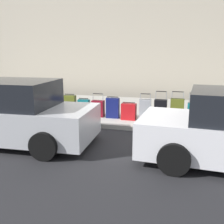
% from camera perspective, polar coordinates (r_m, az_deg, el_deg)
% --- Properties ---
extents(ground_plane, '(40.00, 40.00, 0.00)m').
position_cam_1_polar(ground_plane, '(8.12, -1.04, -3.68)').
color(ground_plane, black).
extents(sidewalk_curb, '(18.00, 5.00, 0.14)m').
position_cam_1_polar(sidewalk_curb, '(10.45, 2.83, 0.48)').
color(sidewalk_curb, '#9E9B93').
rests_on(sidewalk_curb, ground_plane).
extents(building_facade_sidewalk_side, '(24.00, 3.00, 9.64)m').
position_cam_1_polar(building_facade_sidewalk_side, '(15.08, 7.30, 22.40)').
color(building_facade_sidewalk_side, '#B2A893').
rests_on(building_facade_sidewalk_side, ground_plane).
extents(suitcase_maroon_1, '(0.45, 0.22, 0.73)m').
position_cam_1_polar(suitcase_maroon_1, '(8.58, 21.29, -0.37)').
color(suitcase_maroon_1, maroon).
rests_on(suitcase_maroon_1, sidewalk_curb).
extents(suitcase_teal_2, '(0.48, 0.24, 0.97)m').
position_cam_1_polar(suitcase_teal_2, '(8.48, 17.52, -0.34)').
color(suitcase_teal_2, '#0F606B').
rests_on(suitcase_teal_2, sidewalk_curb).
extents(suitcase_olive_3, '(0.41, 0.19, 1.00)m').
position_cam_1_polar(suitcase_olive_3, '(8.46, 13.85, 0.28)').
color(suitcase_olive_3, '#59601E').
rests_on(suitcase_olive_3, sidewalk_curb).
extents(suitcase_black_4, '(0.39, 0.26, 0.99)m').
position_cam_1_polar(suitcase_black_4, '(8.48, 10.42, 0.28)').
color(suitcase_black_4, black).
rests_on(suitcase_black_4, sidewalk_curb).
extents(suitcase_silver_5, '(0.39, 0.27, 0.89)m').
position_cam_1_polar(suitcase_silver_5, '(8.53, 7.15, 0.41)').
color(suitcase_silver_5, '#9EA0A8').
rests_on(suitcase_silver_5, sidewalk_curb).
extents(suitcase_red_6, '(0.48, 0.27, 0.59)m').
position_cam_1_polar(suitcase_red_6, '(8.63, 3.64, 0.07)').
color(suitcase_red_6, red).
rests_on(suitcase_red_6, sidewalk_curb).
extents(suitcase_navy_7, '(0.44, 0.21, 0.73)m').
position_cam_1_polar(suitcase_navy_7, '(8.83, 0.16, 0.87)').
color(suitcase_navy_7, navy).
rests_on(suitcase_navy_7, sidewalk_curb).
extents(suitcase_maroon_8, '(0.42, 0.24, 0.81)m').
position_cam_1_polar(suitcase_maroon_8, '(9.04, -3.02, 0.77)').
color(suitcase_maroon_8, maroon).
rests_on(suitcase_maroon_8, sidewalk_curb).
extents(suitcase_teal_9, '(0.40, 0.22, 0.62)m').
position_cam_1_polar(suitcase_teal_9, '(9.20, -6.09, 0.95)').
color(suitcase_teal_9, '#0F606B').
rests_on(suitcase_teal_9, sidewalk_curb).
extents(suitcase_olive_10, '(0.42, 0.27, 0.75)m').
position_cam_1_polar(suitcase_olive_10, '(9.35, -9.09, 1.46)').
color(suitcase_olive_10, '#59601E').
rests_on(suitcase_olive_10, sidewalk_curb).
extents(fire_hydrant, '(0.39, 0.21, 0.82)m').
position_cam_1_polar(fire_hydrant, '(9.74, -14.23, 2.16)').
color(fire_hydrant, '#99999E').
rests_on(fire_hydrant, sidewalk_curb).
extents(bollard_post, '(0.15, 0.15, 0.94)m').
position_cam_1_polar(bollard_post, '(9.98, -18.29, 2.40)').
color(bollard_post, brown).
rests_on(bollard_post, sidewalk_curb).
extents(parked_car_silver_1, '(4.36, 2.19, 1.62)m').
position_cam_1_polar(parked_car_silver_1, '(7.25, -20.90, -0.41)').
color(parked_car_silver_1, '#B2B5BA').
rests_on(parked_car_silver_1, ground_plane).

